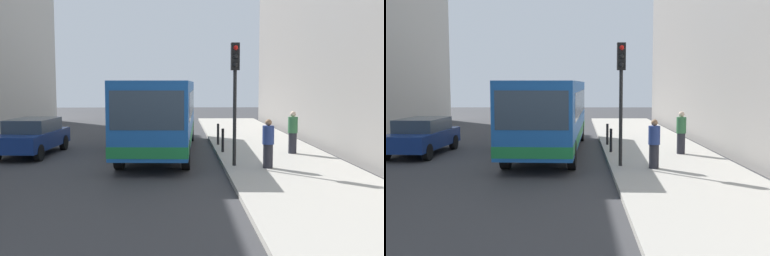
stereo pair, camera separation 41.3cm
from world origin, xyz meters
The scene contains 9 objects.
ground_plane centered at (0.00, 0.00, 0.00)m, with size 80.00×80.00×0.00m, color #38383A.
sidewalk centered at (5.40, 0.00, 0.07)m, with size 4.40×40.00×0.15m, color #ADA89E.
bus centered at (0.97, 2.94, 1.73)m, with size 3.02×11.12×3.00m.
car_beside_bus centered at (-4.31, 2.30, 0.78)m, with size 2.08×4.50×1.48m.
traffic_light centered at (3.55, -1.21, 3.01)m, with size 0.28×0.33×4.10m.
bollard_near centered at (3.45, 1.90, 0.62)m, with size 0.11×0.11×0.95m, color black.
bollard_mid centered at (3.45, 4.17, 0.62)m, with size 0.11×0.11×0.95m, color black.
pedestrian_near_signal centered at (4.60, -1.67, 0.95)m, with size 0.38×0.38×1.60m.
pedestrian_mid_sidewalk centered at (6.18, 1.45, 0.98)m, with size 0.38×0.38×1.67m.
Camera 1 is at (1.71, -16.50, 2.90)m, focal length 43.02 mm.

